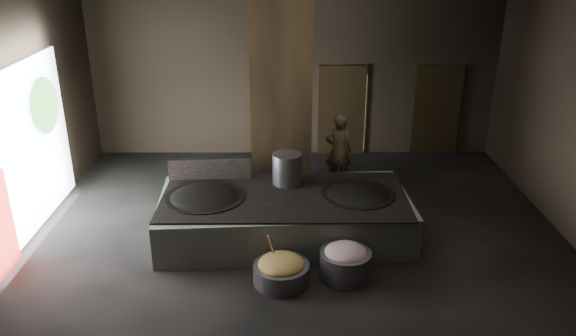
{
  "coord_description": "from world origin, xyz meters",
  "views": [
    {
      "loc": [
        -0.22,
        -9.15,
        5.23
      ],
      "look_at": [
        -0.17,
        0.42,
        1.25
      ],
      "focal_mm": 35.0,
      "sensor_mm": 36.0,
      "label": 1
    }
  ],
  "objects_px": {
    "hearth_platform": "(284,216)",
    "wok_right": "(357,198)",
    "wok_left": "(205,201)",
    "veg_basin": "(281,273)",
    "stock_pot": "(287,169)",
    "cook": "(339,151)",
    "meat_basin": "(345,264)"
  },
  "relations": [
    {
      "from": "hearth_platform",
      "to": "wok_right",
      "type": "xyz_separation_m",
      "value": [
        1.35,
        0.05,
        0.35
      ]
    },
    {
      "from": "wok_right",
      "to": "hearth_platform",
      "type": "bearing_deg",
      "value": -177.88
    },
    {
      "from": "wok_left",
      "to": "veg_basin",
      "type": "distance_m",
      "value": 2.14
    },
    {
      "from": "wok_right",
      "to": "veg_basin",
      "type": "relative_size",
      "value": 1.47
    },
    {
      "from": "stock_pot",
      "to": "wok_left",
      "type": "bearing_deg",
      "value": -158.2
    },
    {
      "from": "cook",
      "to": "wok_left",
      "type": "bearing_deg",
      "value": 45.21
    },
    {
      "from": "wok_right",
      "to": "meat_basin",
      "type": "bearing_deg",
      "value": -103.65
    },
    {
      "from": "wok_right",
      "to": "cook",
      "type": "bearing_deg",
      "value": 93.94
    },
    {
      "from": "wok_left",
      "to": "meat_basin",
      "type": "xyz_separation_m",
      "value": [
        2.45,
        -1.34,
        -0.52
      ]
    },
    {
      "from": "hearth_platform",
      "to": "meat_basin",
      "type": "height_order",
      "value": "hearth_platform"
    },
    {
      "from": "hearth_platform",
      "to": "veg_basin",
      "type": "bearing_deg",
      "value": -95.29
    },
    {
      "from": "wok_left",
      "to": "cook",
      "type": "xyz_separation_m",
      "value": [
        2.65,
        2.35,
        0.08
      ]
    },
    {
      "from": "hearth_platform",
      "to": "wok_left",
      "type": "bearing_deg",
      "value": 178.52
    },
    {
      "from": "cook",
      "to": "meat_basin",
      "type": "height_order",
      "value": "cook"
    },
    {
      "from": "hearth_platform",
      "to": "stock_pot",
      "type": "distance_m",
      "value": 0.92
    },
    {
      "from": "cook",
      "to": "meat_basin",
      "type": "xyz_separation_m",
      "value": [
        -0.19,
        -3.68,
        -0.6
      ]
    },
    {
      "from": "wok_left",
      "to": "meat_basin",
      "type": "relative_size",
      "value": 1.7
    },
    {
      "from": "stock_pot",
      "to": "cook",
      "type": "bearing_deg",
      "value": 56.76
    },
    {
      "from": "stock_pot",
      "to": "cook",
      "type": "xyz_separation_m",
      "value": [
        1.15,
        1.75,
        -0.3
      ]
    },
    {
      "from": "veg_basin",
      "to": "meat_basin",
      "type": "relative_size",
      "value": 1.08
    },
    {
      "from": "cook",
      "to": "meat_basin",
      "type": "bearing_deg",
      "value": 90.61
    },
    {
      "from": "wok_right",
      "to": "veg_basin",
      "type": "xyz_separation_m",
      "value": [
        -1.4,
        -1.61,
        -0.58
      ]
    },
    {
      "from": "wok_left",
      "to": "stock_pot",
      "type": "xyz_separation_m",
      "value": [
        1.5,
        0.6,
        0.38
      ]
    },
    {
      "from": "wok_right",
      "to": "meat_basin",
      "type": "relative_size",
      "value": 1.58
    },
    {
      "from": "wok_right",
      "to": "meat_basin",
      "type": "xyz_separation_m",
      "value": [
        -0.35,
        -1.44,
        -0.52
      ]
    },
    {
      "from": "hearth_platform",
      "to": "cook",
      "type": "bearing_deg",
      "value": 59.06
    },
    {
      "from": "wok_right",
      "to": "stock_pot",
      "type": "xyz_separation_m",
      "value": [
        -1.3,
        0.5,
        0.38
      ]
    },
    {
      "from": "stock_pot",
      "to": "veg_basin",
      "type": "distance_m",
      "value": 2.32
    },
    {
      "from": "hearth_platform",
      "to": "cook",
      "type": "height_order",
      "value": "cook"
    },
    {
      "from": "hearth_platform",
      "to": "meat_basin",
      "type": "bearing_deg",
      "value": -57.64
    },
    {
      "from": "wok_right",
      "to": "stock_pot",
      "type": "bearing_deg",
      "value": 158.96
    },
    {
      "from": "wok_right",
      "to": "cook",
      "type": "relative_size",
      "value": 0.81
    }
  ]
}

